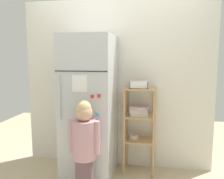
% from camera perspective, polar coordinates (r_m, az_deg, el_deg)
% --- Properties ---
extents(ground_plane, '(6.00, 6.00, 0.00)m').
position_cam_1_polar(ground_plane, '(3.29, -0.19, -19.95)').
color(ground_plane, tan).
extents(kitchen_wall_back, '(2.61, 0.03, 2.30)m').
position_cam_1_polar(kitchen_wall_back, '(3.31, 1.03, 1.19)').
color(kitchen_wall_back, silver).
rests_on(kitchen_wall_back, ground).
extents(refrigerator, '(0.62, 0.71, 1.80)m').
position_cam_1_polar(refrigerator, '(3.06, -5.41, -4.16)').
color(refrigerator, silver).
rests_on(refrigerator, ground).
extents(child_standing, '(0.35, 0.26, 1.08)m').
position_cam_1_polar(child_standing, '(2.63, -6.66, -11.75)').
color(child_standing, '#644A51').
rests_on(child_standing, ground).
extents(pantry_shelf_unit, '(0.41, 0.33, 1.13)m').
position_cam_1_polar(pantry_shelf_unit, '(3.16, 6.48, -7.21)').
color(pantry_shelf_unit, tan).
rests_on(pantry_shelf_unit, ground).
extents(fruit_bin, '(0.23, 0.17, 0.09)m').
position_cam_1_polar(fruit_bin, '(3.07, 6.33, 1.01)').
color(fruit_bin, white).
rests_on(fruit_bin, pantry_shelf_unit).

